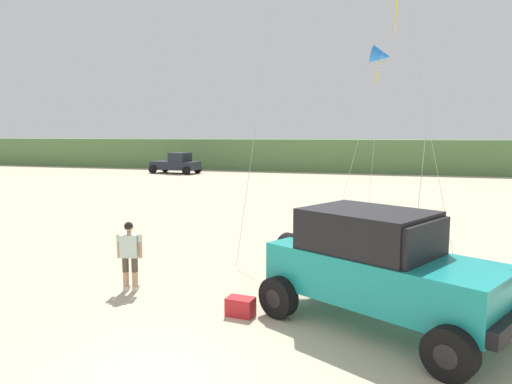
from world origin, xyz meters
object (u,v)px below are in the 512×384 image
object	(u,v)px
person_watching	(130,252)
kite_yellow_diamond	(381,55)
distant_pickup	(176,164)
jeep	(379,266)
cooler_box	(240,307)

from	to	relation	value
person_watching	kite_yellow_diamond	distance (m)	15.28
person_watching	distant_pickup	xyz separation A→B (m)	(-14.16, 30.88, 0.00)
kite_yellow_diamond	jeep	bearing A→B (deg)	-87.32
cooler_box	distant_pickup	world-z (taller)	distant_pickup
jeep	cooler_box	world-z (taller)	jeep
jeep	cooler_box	xyz separation A→B (m)	(-2.73, -0.28, -1.01)
jeep	person_watching	world-z (taller)	jeep
cooler_box	distant_pickup	xyz separation A→B (m)	(-17.18, 31.61, 0.75)
person_watching	kite_yellow_diamond	bearing A→B (deg)	68.41
person_watching	distant_pickup	world-z (taller)	distant_pickup
distant_pickup	kite_yellow_diamond	xyz separation A→B (m)	(19.28, -17.94, 6.32)
cooler_box	distant_pickup	size ratio (longest dim) A/B	0.12
jeep	person_watching	distance (m)	5.77
jeep	distant_pickup	size ratio (longest dim) A/B	1.05
jeep	distant_pickup	world-z (taller)	jeep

